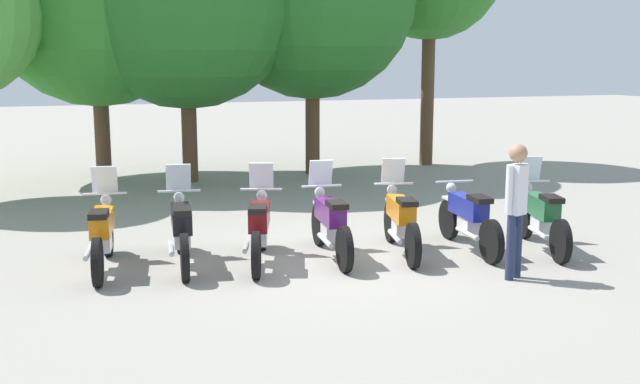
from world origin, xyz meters
name	(u,v)px	position (x,y,z in m)	size (l,w,h in m)	color
ground_plane	(331,258)	(0.00, 0.00, 0.00)	(80.00, 80.00, 0.00)	gray
motorcycle_0	(103,233)	(-3.18, 0.50, 0.52)	(0.70, 2.18, 1.37)	black
motorcycle_1	(181,229)	(-2.12, 0.36, 0.52)	(0.65, 2.19, 1.37)	black
motorcycle_2	(259,227)	(-1.05, 0.13, 0.52)	(0.88, 2.11, 1.37)	black
motorcycle_3	(330,223)	(0.00, 0.07, 0.52)	(0.65, 2.19, 1.37)	black
motorcycle_4	(401,219)	(1.07, -0.08, 0.52)	(0.79, 2.15, 1.37)	black
motorcycle_5	(468,218)	(2.13, -0.25, 0.50)	(0.65, 2.19, 0.99)	black
motorcycle_6	(541,216)	(3.20, -0.58, 0.52)	(0.83, 2.13, 1.37)	black
person_0	(516,200)	(1.90, -1.79, 1.07)	(0.40, 0.31, 1.80)	#232D4C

